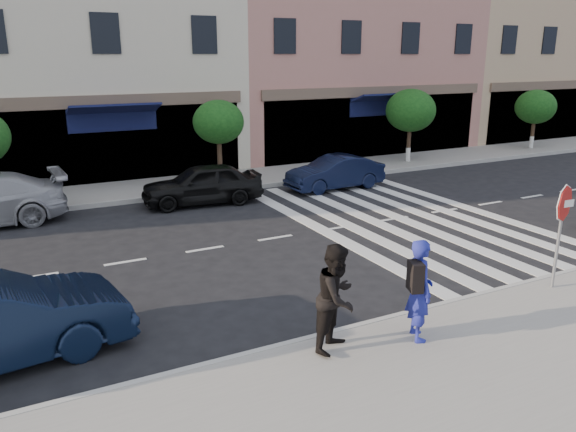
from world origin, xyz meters
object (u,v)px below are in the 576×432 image
(photographer, at_px, (420,290))
(car_far_mid, at_px, (202,184))
(walker, at_px, (337,297))
(stop_sign, at_px, (563,213))
(car_far_right, at_px, (335,173))

(photographer, distance_m, car_far_mid, 10.72)
(walker, height_order, car_far_mid, walker)
(photographer, xyz_separation_m, car_far_mid, (-0.12, 10.72, -0.36))
(photographer, relative_size, car_far_mid, 0.45)
(car_far_mid, bearing_deg, walker, -1.30)
(stop_sign, height_order, photographer, stop_sign)
(photographer, distance_m, walker, 1.45)
(car_far_right, bearing_deg, car_far_mid, -94.02)
(photographer, relative_size, walker, 0.98)
(car_far_mid, bearing_deg, car_far_right, 93.75)
(stop_sign, bearing_deg, car_far_mid, 115.18)
(photographer, xyz_separation_m, walker, (-1.41, 0.34, 0.02))
(walker, xyz_separation_m, car_far_right, (6.33, 10.20, -0.44))
(photographer, height_order, car_far_mid, photographer)
(walker, distance_m, car_far_right, 12.01)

